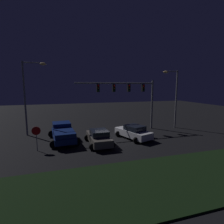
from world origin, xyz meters
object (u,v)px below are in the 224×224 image
at_px(pickup_truck, 63,132).
at_px(stop_sign, 36,134).
at_px(car_sedan_far, 99,137).
at_px(street_lamp_left, 29,90).
at_px(street_lamp_right, 174,92).
at_px(car_sedan, 133,132).
at_px(traffic_signal_gantry, 129,92).

relative_size(pickup_truck, stop_sign, 2.49).
distance_m(car_sedan_far, street_lamp_left, 10.02).
xyz_separation_m(street_lamp_right, stop_sign, (-16.98, -4.19, -3.35)).
distance_m(street_lamp_left, stop_sign, 7.02).
bearing_deg(street_lamp_right, street_lamp_left, 174.93).
distance_m(car_sedan_far, stop_sign, 5.75).
relative_size(pickup_truck, street_lamp_left, 0.65).
bearing_deg(car_sedan, stop_sign, 77.29).
bearing_deg(car_sedan, street_lamp_left, 47.75).
bearing_deg(stop_sign, traffic_signal_gantry, 23.80).
xyz_separation_m(car_sedan_far, traffic_signal_gantry, (5.01, 4.58, 4.29)).
height_order(street_lamp_right, stop_sign, street_lamp_right).
xyz_separation_m(car_sedan_far, stop_sign, (-5.69, -0.14, 0.82)).
bearing_deg(pickup_truck, car_sedan_far, -128.03).
bearing_deg(stop_sign, street_lamp_left, 101.49).
bearing_deg(traffic_signal_gantry, street_lamp_right, -4.77).
relative_size(traffic_signal_gantry, street_lamp_right, 1.32).
distance_m(traffic_signal_gantry, stop_sign, 12.19).
distance_m(pickup_truck, street_lamp_right, 15.30).
xyz_separation_m(traffic_signal_gantry, street_lamp_right, (6.28, -0.52, -0.11)).
distance_m(pickup_truck, car_sedan, 7.61).
height_order(pickup_truck, street_lamp_right, street_lamp_right).
xyz_separation_m(traffic_signal_gantry, stop_sign, (-10.69, -4.72, -3.47)).
bearing_deg(car_sedan_far, pickup_truck, 56.27).
bearing_deg(stop_sign, car_sedan, 6.03).
relative_size(pickup_truck, traffic_signal_gantry, 0.54).
distance_m(pickup_truck, street_lamp_left, 6.53).
xyz_separation_m(pickup_truck, car_sedan_far, (3.39, -2.24, -0.26)).
bearing_deg(traffic_signal_gantry, stop_sign, -156.20).
relative_size(pickup_truck, street_lamp_right, 0.71).
xyz_separation_m(car_sedan, traffic_signal_gantry, (0.91, 3.68, 4.29)).
height_order(car_sedan, street_lamp_left, street_lamp_left).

